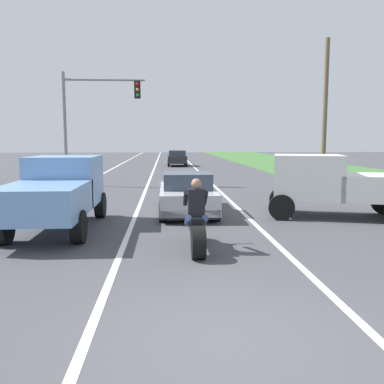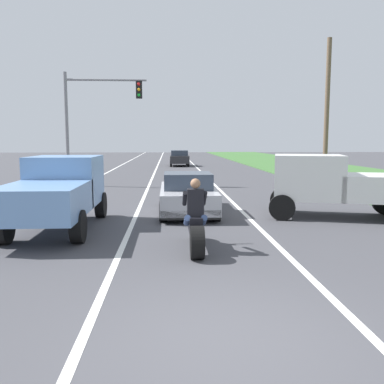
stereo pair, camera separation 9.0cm
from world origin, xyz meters
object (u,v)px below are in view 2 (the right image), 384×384
Objects in this scene: motorcycle_with_rider at (195,225)px; pickup_truck_right_shoulder_white at (338,183)px; pickup_truck_left_lane_light_blue at (58,189)px; distant_car_far_ahead at (179,158)px; sports_car_silver at (188,194)px; traffic_light_mast_near at (91,111)px.

motorcycle_with_rider is 0.43× the size of pickup_truck_right_shoulder_white.
pickup_truck_left_lane_light_blue is at bearing 145.12° from motorcycle_with_rider.
sports_car_silver is at bearing -90.84° from distant_car_far_ahead.
traffic_light_mast_near is at bearing 133.82° from pickup_truck_right_shoulder_white.
traffic_light_mast_near reaches higher than distant_car_far_ahead.
distant_car_far_ahead is at bearing 89.16° from sports_car_silver.
traffic_light_mast_near reaches higher than pickup_truck_right_shoulder_white.
pickup_truck_right_shoulder_white is 1.29× the size of distant_car_far_ahead.
pickup_truck_right_shoulder_white is at bearing 8.91° from pickup_truck_left_lane_light_blue.
traffic_light_mast_near is (-4.71, 8.74, 3.35)m from sports_car_silver.
pickup_truck_right_shoulder_white is (4.73, -1.11, 0.48)m from sports_car_silver.
motorcycle_with_rider is 14.84m from traffic_light_mast_near.
sports_car_silver is 0.72× the size of traffic_light_mast_near.
sports_car_silver is 4.88m from pickup_truck_right_shoulder_white.
traffic_light_mast_near is at bearing 95.36° from pickup_truck_left_lane_light_blue.
pickup_truck_left_lane_light_blue is 0.93× the size of pickup_truck_right_shoulder_white.
distant_car_far_ahead is (-4.35, 26.92, -0.33)m from pickup_truck_right_shoulder_white.
pickup_truck_right_shoulder_white is 27.27m from distant_car_far_ahead.
distant_car_far_ahead is at bearing 73.39° from traffic_light_mast_near.
pickup_truck_left_lane_light_blue is (-3.61, 2.52, 0.51)m from motorcycle_with_rider.
motorcycle_with_rider is at bearing -90.62° from sports_car_silver.
traffic_light_mast_near reaches higher than sports_car_silver.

